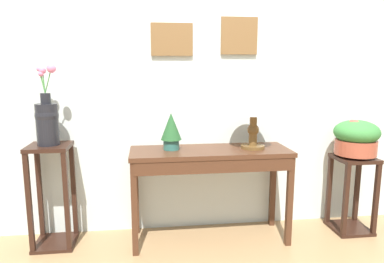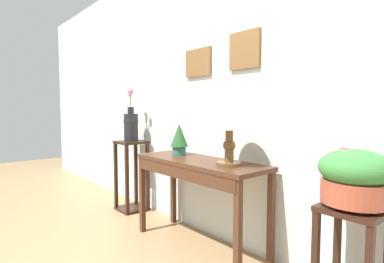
# 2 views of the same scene
# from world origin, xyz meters

# --- Properties ---
(back_wall_with_art) EXTENTS (9.00, 0.13, 2.80)m
(back_wall_with_art) POSITION_xyz_m (-0.00, 1.30, 1.40)
(back_wall_with_art) COLOR silver
(back_wall_with_art) RESTS_ON ground
(console_table) EXTENTS (1.27, 0.44, 0.76)m
(console_table) POSITION_xyz_m (-0.09, 0.97, 0.66)
(console_table) COLOR #472819
(console_table) RESTS_ON ground
(table_lamp) EXTENTS (0.36, 0.36, 0.54)m
(table_lamp) POSITION_xyz_m (0.26, 0.99, 1.15)
(table_lamp) COLOR brown
(table_lamp) RESTS_ON console_table
(potted_plant_on_console) EXTENTS (0.16, 0.16, 0.29)m
(potted_plant_on_console) POSITION_xyz_m (-0.40, 1.03, 0.92)
(potted_plant_on_console) COLOR #2D665B
(potted_plant_on_console) RESTS_ON console_table
(pedestal_stand_left) EXTENTS (0.31, 0.31, 0.82)m
(pedestal_stand_left) POSITION_xyz_m (-1.34, 1.05, 0.41)
(pedestal_stand_left) COLOR black
(pedestal_stand_left) RESTS_ON ground
(flower_vase_tall_left) EXTENTS (0.18, 0.17, 0.61)m
(flower_vase_tall_left) POSITION_xyz_m (-1.34, 1.05, 1.03)
(flower_vase_tall_left) COLOR black
(flower_vase_tall_left) RESTS_ON pedestal_stand_left
(planter_bowl_wide_right) EXTENTS (0.37, 0.37, 0.32)m
(planter_bowl_wide_right) POSITION_xyz_m (1.15, 1.00, 0.83)
(planter_bowl_wide_right) COLOR #9E4733
(planter_bowl_wide_right) RESTS_ON pedestal_stand_right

